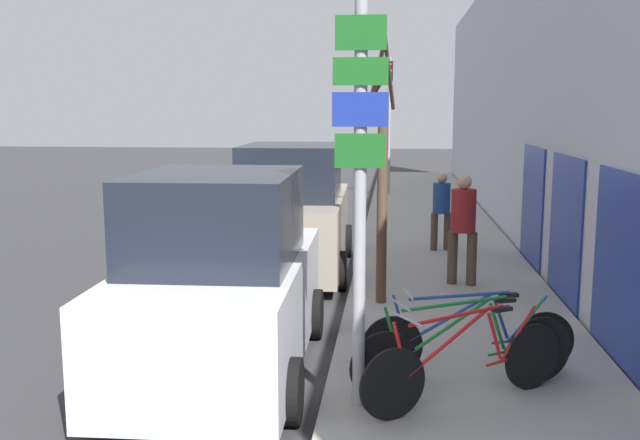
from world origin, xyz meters
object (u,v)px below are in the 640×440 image
Objects in this scene: signpost at (360,191)px; bicycle_0 at (466,364)px; pedestrian_near at (463,222)px; street_tree at (382,185)px; pedestrian_far at (441,206)px; bicycle_2 at (469,339)px; traffic_light at (389,107)px; parked_car_1 at (292,215)px; parked_car_0 at (221,285)px; bicycle_1 at (465,352)px.

bicycle_0 is (1.04, 0.15, -1.69)m from signpost.
pedestrian_near is 1.87m from street_tree.
pedestrian_far is at bearing 80.73° from signpost.
traffic_light reaches higher than bicycle_2.
traffic_light is at bearing 79.93° from parked_car_1.
street_tree reaches higher than parked_car_1.
pedestrian_near is 2.85m from pedestrian_far.
pedestrian_far is at bearing -72.94° from pedestrian_near.
parked_car_0 is at bearing 65.80° from pedestrian_near.
signpost is at bearing 69.59° from pedestrian_far.
street_tree is (-1.01, 2.86, 1.35)m from bicycle_2.
parked_car_1 reaches higher than bicycle_0.
signpost is 1.65× the size of bicycle_2.
street_tree is 13.72m from traffic_light.
parked_car_1 is (-2.57, 6.10, 0.51)m from bicycle_0.
parked_car_0 is 7.32m from pedestrian_far.
street_tree is at bearing 56.22° from parked_car_0.
pedestrian_near is at bearing -15.37° from bicycle_2.
street_tree reaches higher than pedestrian_far.
bicycle_1 is 0.52× the size of parked_car_1.
parked_car_1 is 0.98× the size of traffic_light.
parked_car_0 is (-2.66, 0.62, 0.48)m from bicycle_1.
bicycle_2 is 0.52× the size of parked_car_1.
bicycle_2 is 0.55× the size of parked_car_0.
parked_car_1 is at bearing 103.75° from signpost.
signpost reaches higher than bicycle_2.
bicycle_2 is at bearing 40.19° from signpost.
signpost is 1.99m from bicycle_0.
street_tree is (-0.90, 3.68, 1.34)m from bicycle_0.
bicycle_2 is 2.80m from parked_car_0.
parked_car_0 is 3.36m from street_tree.
traffic_light is at bearing -19.04° from bicycle_1.
bicycle_1 is at bearing -74.74° from street_tree.
pedestrian_far is at bearing -83.29° from traffic_light.
street_tree is at bearing 87.91° from signpost.
parked_car_1 reaches higher than pedestrian_near.
bicycle_2 is (0.09, 0.51, -0.02)m from bicycle_1.
pedestrian_near is 12.73m from traffic_light.
pedestrian_near is (1.44, 4.98, -1.05)m from signpost.
traffic_light is (-1.14, 9.69, 1.98)m from pedestrian_far.
pedestrian_far is (0.24, 7.66, 0.50)m from bicycle_0.
bicycle_1 is at bearing 158.27° from bicycle_2.
street_tree is at bearing -18.13° from bicycle_0.
pedestrian_far is at bearing -23.84° from bicycle_1.
bicycle_2 is (1.15, 0.97, -1.70)m from signpost.
parked_car_0 is 5.17m from parked_car_1.
street_tree reaches higher than signpost.
bicycle_1 is at bearing -35.19° from bicycle_0.
pedestrian_near is 0.46× the size of street_tree.
parked_car_1 reaches higher than bicycle_2.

